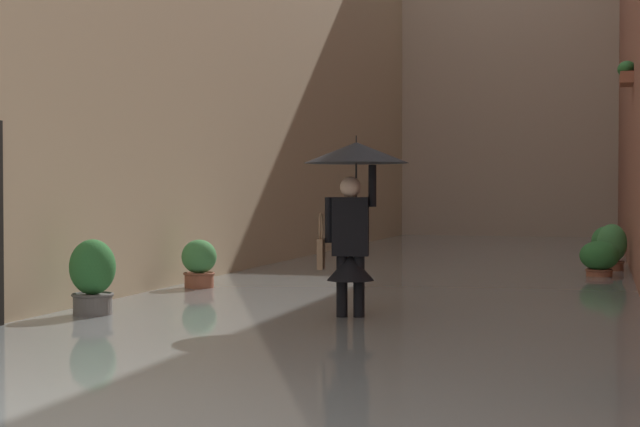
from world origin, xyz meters
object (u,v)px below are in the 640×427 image
Objects in this scene: person_wading at (353,191)px; potted_plant_mid_left at (599,260)px; potted_plant_far_left at (612,250)px; potted_plant_mid_right at (93,282)px; potted_plant_near_left at (607,245)px; potted_plant_far_right at (199,267)px.

person_wading is 2.88× the size of potted_plant_mid_left.
potted_plant_mid_right is at bearing 54.25° from potted_plant_far_left.
person_wading reaches higher than potted_plant_mid_right.
potted_plant_near_left is at bearing -118.55° from potted_plant_mid_right.
person_wading is 9.66m from potted_plant_near_left.
potted_plant_far_right is at bearing -40.41° from person_wading.
potted_plant_mid_right reaches higher than potted_plant_far_right.
potted_plant_far_right is 1.15× the size of potted_plant_mid_left.
potted_plant_mid_right is at bearing 61.45° from potted_plant_near_left.
potted_plant_far_left is (-2.69, -6.93, -0.99)m from person_wading.
person_wading is 7.50m from potted_plant_far_left.
potted_plant_mid_right is (5.42, 7.53, 0.01)m from potted_plant_far_left.
potted_plant_mid_right reaches higher than potted_plant_near_left.
potted_plant_far_left is 9.28m from potted_plant_mid_right.
potted_plant_far_right reaches higher than potted_plant_near_left.
potted_plant_far_right is 1.01× the size of potted_plant_near_left.
potted_plant_mid_right is at bearing 50.61° from potted_plant_mid_left.
potted_plant_far_right is (2.80, -2.38, -1.05)m from person_wading.
potted_plant_far_left reaches higher than potted_plant_mid_left.
potted_plant_near_left is 2.31m from potted_plant_far_left.
person_wading is 2.50× the size of potted_plant_far_right.
potted_plant_mid_left is 3.49m from potted_plant_near_left.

